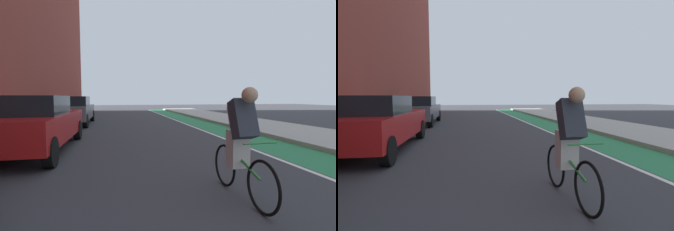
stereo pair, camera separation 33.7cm
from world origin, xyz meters
The scene contains 7 objects.
ground_plane centered at (0.00, 13.02, 0.00)m, with size 74.91×74.91×0.00m, color #38383D.
bike_lane_paint centered at (3.59, 15.02, 0.00)m, with size 1.60×34.05×0.00m, color #2D8451.
lane_divider_stripe centered at (2.69, 15.02, 0.00)m, with size 0.12×34.05×0.00m, color white.
sidewalk_right centered at (6.12, 15.02, 0.07)m, with size 3.47×34.05×0.14m, color #A8A59E.
parked_sedan_red centered at (-3.34, 10.91, 0.79)m, with size 2.00×4.72×1.53m.
parked_sedan_gray centered at (-3.34, 17.74, 0.79)m, with size 1.82×4.69×1.53m.
cyclist_mid centered at (0.66, 6.90, 0.85)m, with size 0.48×1.75×1.63m.
Camera 2 is at (-0.82, 3.57, 1.49)m, focal length 26.29 mm.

